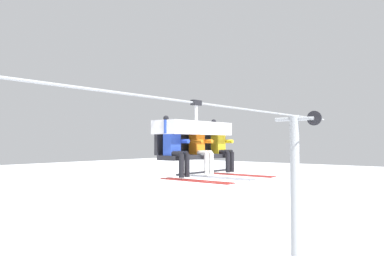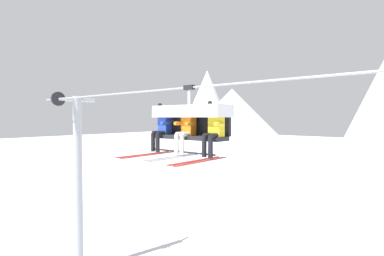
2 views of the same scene
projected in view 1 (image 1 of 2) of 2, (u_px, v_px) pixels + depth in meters
lift_tower_far at (296, 205)px, 14.57m from camera, size 0.36×1.88×7.64m
lift_cable at (200, 103)px, 8.72m from camera, size 16.15×0.05×0.05m
chairlift_chair at (194, 135)px, 8.62m from camera, size 2.12×0.74×1.65m
skier_blue at (176, 147)px, 7.82m from camera, size 0.48×1.70×1.34m
skier_orange at (201, 147)px, 8.47m from camera, size 0.46×1.70×1.23m
skier_yellow at (222, 146)px, 9.14m from camera, size 0.48×1.70×1.34m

